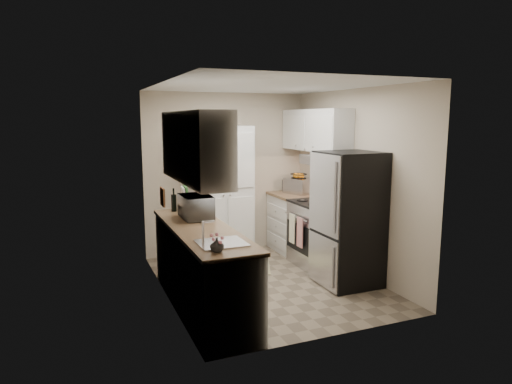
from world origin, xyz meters
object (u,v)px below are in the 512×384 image
electric_range (318,233)px  pantry_cabinet (220,192)px  microwave (196,207)px  toaster_oven (299,186)px  refrigerator (348,219)px  wine_bottle (174,201)px

electric_range → pantry_cabinet: bearing=141.8°
microwave → toaster_oven: microwave is taller
pantry_cabinet → refrigerator: (1.14, -1.73, -0.15)m
microwave → toaster_oven: 2.32m
microwave → wine_bottle: bearing=16.6°
refrigerator → microwave: bearing=166.4°
pantry_cabinet → wine_bottle: pantry_cabinet is taller
wine_bottle → toaster_oven: bearing=16.7°
wine_bottle → toaster_oven: (2.16, 0.65, -0.01)m
electric_range → microwave: microwave is taller
pantry_cabinet → wine_bottle: size_ratio=7.26×
toaster_oven → pantry_cabinet: bearing=154.9°
wine_bottle → refrigerator: bearing=-25.7°
microwave → toaster_oven: size_ratio=1.18×
refrigerator → wine_bottle: refrigerator is taller
microwave → wine_bottle: microwave is taller
pantry_cabinet → wine_bottle: bearing=-139.2°
wine_bottle → toaster_oven: size_ratio=0.64×
pantry_cabinet → electric_range: pantry_cabinet is taller
pantry_cabinet → microwave: pantry_cabinet is taller
electric_range → wine_bottle: 2.14m
wine_bottle → pantry_cabinet: bearing=40.8°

